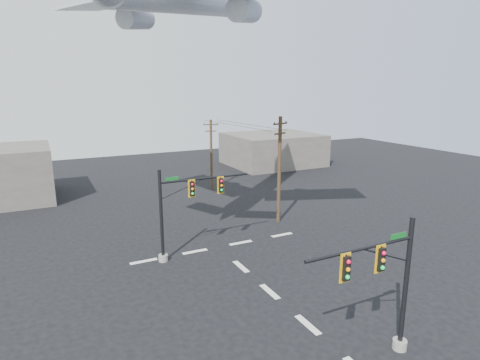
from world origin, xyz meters
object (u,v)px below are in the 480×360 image
utility_pole_a (279,168)px  signal_mast_near (387,287)px  signal_mast_far (182,210)px  utility_pole_b (211,154)px

utility_pole_a → signal_mast_near: bearing=-129.5°
signal_mast_far → utility_pole_b: utility_pole_b is taller
utility_pole_a → utility_pole_b: (-1.03, 13.81, -0.66)m
utility_pole_a → utility_pole_b: 13.87m
signal_mast_far → utility_pole_b: 20.10m
signal_mast_far → utility_pole_a: (10.73, 3.77, 1.46)m
signal_mast_near → utility_pole_a: size_ratio=0.68×
signal_mast_far → utility_pole_a: size_ratio=0.73×
signal_mast_far → utility_pole_a: bearing=19.4°
signal_mast_near → utility_pole_b: 33.07m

